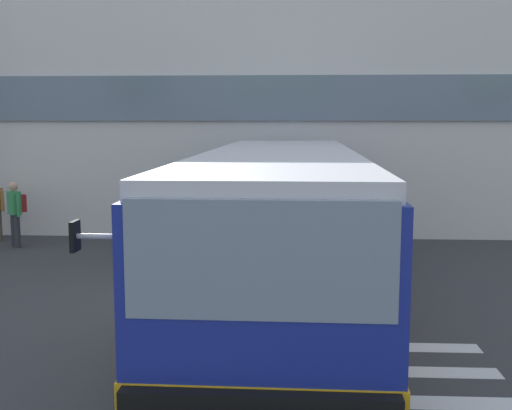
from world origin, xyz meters
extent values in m
cube|color=#353538|center=(0.00, 0.00, -0.01)|extent=(80.00, 90.00, 0.02)
cube|color=silver|center=(2.00, -4.20, 0.00)|extent=(4.40, 0.36, 0.01)
cube|color=silver|center=(2.00, -3.30, 0.00)|extent=(4.40, 0.36, 0.01)
cube|color=silver|center=(2.00, -2.40, 0.00)|extent=(4.40, 0.36, 0.01)
cube|color=silver|center=(0.00, 12.00, 3.86)|extent=(23.67, 12.00, 7.71)
cube|color=slate|center=(1.00, 5.96, 3.80)|extent=(17.67, 0.10, 1.20)
cube|color=navy|center=(1.34, -0.40, 1.42)|extent=(2.75, 11.09, 2.15)
cube|color=#F2AD19|center=(1.34, -0.40, 0.62)|extent=(2.79, 11.14, 0.55)
cube|color=silver|center=(1.34, -0.40, 2.60)|extent=(2.64, 10.89, 0.20)
cube|color=gray|center=(1.24, -5.88, 2.02)|extent=(2.35, 0.16, 1.05)
cube|color=gray|center=(2.64, -0.13, 1.92)|extent=(0.22, 9.85, 0.95)
cube|color=gray|center=(0.05, -0.08, 1.92)|extent=(0.22, 9.85, 0.95)
cube|color=black|center=(1.24, -5.88, 2.38)|extent=(2.15, 0.14, 0.28)
cylinder|color=#B7B7BF|center=(-0.25, -5.65, 2.17)|extent=(0.40, 0.06, 0.05)
cube|color=black|center=(-0.45, -5.65, 2.17)|extent=(0.04, 0.20, 0.28)
cylinder|color=black|center=(2.45, -4.15, 0.50)|extent=(0.32, 1.01, 1.00)
cylinder|color=black|center=(0.10, -4.11, 0.50)|extent=(0.32, 1.01, 1.00)
cylinder|color=black|center=(2.55, 1.90, 0.50)|extent=(0.32, 1.01, 1.00)
cylinder|color=black|center=(0.20, 1.94, 0.50)|extent=(0.32, 1.01, 1.00)
cylinder|color=black|center=(2.58, 3.20, 0.50)|extent=(0.32, 1.01, 1.00)
cylinder|color=black|center=(0.23, 3.24, 0.50)|extent=(0.32, 1.01, 1.00)
cylinder|color=#996633|center=(-6.12, 5.09, 1.09)|extent=(0.09, 0.09, 0.55)
cylinder|color=#2D2D33|center=(-5.41, 4.29, 0.42)|extent=(0.15, 0.15, 0.85)
cylinder|color=#2D2D33|center=(-5.55, 4.43, 0.42)|extent=(0.15, 0.15, 0.85)
cube|color=#338C4C|center=(-5.48, 4.36, 1.14)|extent=(0.43, 0.42, 0.58)
sphere|color=tan|center=(-5.48, 4.36, 1.56)|extent=(0.23, 0.23, 0.23)
cylinder|color=#338C4C|center=(-5.30, 4.19, 1.09)|extent=(0.09, 0.09, 0.55)
cylinder|color=#338C4C|center=(-5.66, 4.53, 1.09)|extent=(0.09, 0.09, 0.55)
cube|color=maroon|center=(-5.36, 4.48, 1.12)|extent=(0.34, 0.34, 0.44)
camera|label=1|loc=(1.49, -11.20, 3.22)|focal=44.55mm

